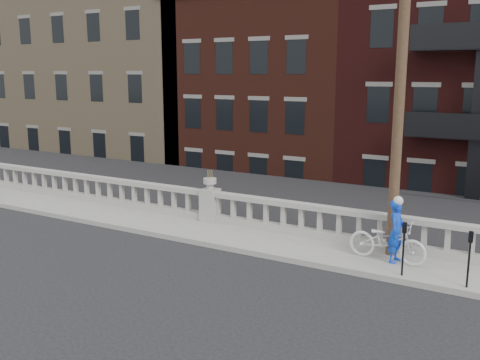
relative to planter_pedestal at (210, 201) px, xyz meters
name	(u,v)px	position (x,y,z in m)	size (l,w,h in m)	color
ground	(132,259)	(0.00, -3.95, -0.83)	(120.00, 120.00, 0.00)	black
sidewalk	(194,230)	(0.00, -0.95, -0.76)	(32.00, 2.20, 0.15)	gray
balustrade	(210,207)	(0.00, 0.00, -0.19)	(28.00, 0.34, 1.03)	gray
planter_pedestal	(210,201)	(0.00, 0.00, 0.00)	(0.55, 0.55, 1.76)	gray
lower_level	(384,113)	(0.56, 19.09, 1.80)	(80.00, 44.00, 20.80)	#605E59
utility_pole	(401,67)	(6.20, -0.35, 4.41)	(1.60, 0.28, 10.00)	#422D1E
parking_meter_b	(404,243)	(6.86, -1.80, 0.17)	(0.10, 0.09, 1.36)	black
parking_meter_c	(470,253)	(8.36, -1.80, 0.17)	(0.10, 0.09, 1.36)	black
bicycle	(387,241)	(6.24, -0.93, -0.13)	(0.73, 2.09, 1.10)	silver
cyclist	(396,231)	(6.46, -0.89, 0.16)	(0.61, 0.40, 1.68)	blue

